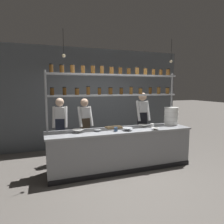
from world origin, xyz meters
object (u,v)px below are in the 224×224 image
object	(u,v)px
chef_right	(142,119)
prep_bowl_near_right	(155,129)
container_stack	(171,116)
serving_cup_by_board	(152,126)
spice_shelf_unit	(116,86)
prep_bowl_far_left	(78,131)
chef_center	(85,125)
prep_bowl_center_back	(98,130)
serving_cup_front	(116,129)
prep_bowl_center_front	(143,126)
chef_left	(60,126)
prep_bowl_near_left	(128,129)
cutting_board	(114,127)

from	to	relation	value
chef_right	prep_bowl_near_right	bearing A→B (deg)	-96.28
container_stack	serving_cup_by_board	size ratio (longest dim) A/B	4.55
container_stack	prep_bowl_near_right	size ratio (longest dim) A/B	2.48
spice_shelf_unit	prep_bowl_far_left	bearing A→B (deg)	-162.13
chef_center	prep_bowl_center_back	distance (m)	0.84
chef_right	serving_cup_front	world-z (taller)	chef_right
prep_bowl_far_left	serving_cup_by_board	xyz separation A→B (m)	(1.78, -0.06, 0.02)
chef_center	chef_right	xyz separation A→B (m)	(1.59, -0.13, 0.10)
spice_shelf_unit	container_stack	bearing A→B (deg)	-8.36
prep_bowl_center_front	prep_bowl_center_back	distance (m)	1.16
chef_right	serving_cup_by_board	world-z (taller)	chef_right
prep_bowl_center_back	prep_bowl_near_right	world-z (taller)	prep_bowl_near_right
chef_left	prep_bowl_near_right	xyz separation A→B (m)	(1.99, -1.15, 0.01)
chef_left	prep_bowl_near_right	world-z (taller)	chef_left
container_stack	prep_bowl_center_front	bearing A→B (deg)	-176.46
chef_center	prep_bowl_center_front	distance (m)	1.48
prep_bowl_center_front	serving_cup_by_board	distance (m)	0.22
serving_cup_by_board	prep_bowl_near_right	bearing A→B (deg)	-105.56
chef_center	serving_cup_by_board	xyz separation A→B (m)	(1.46, -0.88, 0.06)
chef_center	prep_bowl_near_left	size ratio (longest dim) A/B	6.90
chef_center	prep_bowl_near_left	xyz separation A→B (m)	(0.76, -0.99, 0.04)
container_stack	prep_bowl_near_right	bearing A→B (deg)	-149.50
prep_bowl_near_left	prep_bowl_center_front	distance (m)	0.56
chef_right	prep_bowl_near_left	xyz separation A→B (m)	(-0.83, -0.86, -0.06)
spice_shelf_unit	prep_bowl_near_left	size ratio (longest dim) A/B	13.96
prep_bowl_center_back	serving_cup_front	xyz separation A→B (m)	(0.38, -0.14, 0.02)
container_stack	prep_bowl_center_back	bearing A→B (deg)	-176.49
prep_bowl_center_front	prep_bowl_far_left	world-z (taller)	prep_bowl_far_left
serving_cup_by_board	cutting_board	bearing A→B (deg)	162.37
serving_cup_front	prep_bowl_near_right	bearing A→B (deg)	-10.73
prep_bowl_center_back	prep_bowl_near_left	bearing A→B (deg)	-13.55
chef_center	prep_bowl_center_back	size ratio (longest dim) A/B	9.81
chef_left	prep_bowl_near_right	size ratio (longest dim) A/B	8.92
prep_bowl_near_left	serving_cup_by_board	distance (m)	0.70
container_stack	chef_left	bearing A→B (deg)	165.11
chef_left	chef_right	size ratio (longest dim) A/B	0.93
cutting_board	serving_cup_by_board	size ratio (longest dim) A/B	4.04
cutting_board	prep_bowl_near_right	world-z (taller)	prep_bowl_near_right
spice_shelf_unit	container_stack	world-z (taller)	spice_shelf_unit
prep_bowl_near_right	chef_right	bearing A→B (deg)	78.44
chef_left	prep_bowl_center_front	world-z (taller)	chef_left
prep_bowl_center_back	serving_cup_front	distance (m)	0.40
prep_bowl_center_front	serving_cup_front	distance (m)	0.81
cutting_board	prep_bowl_near_right	xyz separation A→B (m)	(0.79, -0.54, 0.01)
cutting_board	prep_bowl_far_left	bearing A→B (deg)	-166.87
container_stack	prep_bowl_far_left	size ratio (longest dim) A/B	1.77
cutting_board	prep_bowl_near_right	size ratio (longest dim) A/B	2.20
chef_right	prep_bowl_center_front	world-z (taller)	chef_right
cutting_board	prep_bowl_center_back	size ratio (longest dim) A/B	2.45
prep_bowl_far_left	prep_bowl_near_right	bearing A→B (deg)	-10.87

